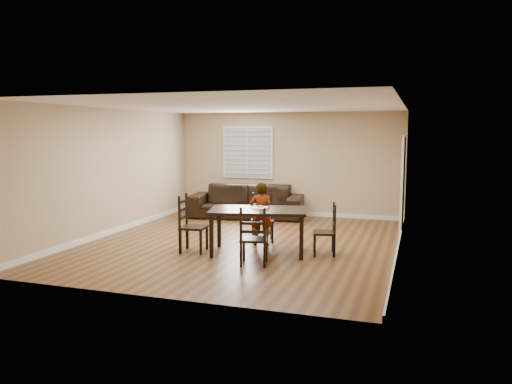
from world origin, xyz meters
TOP-DOWN VIEW (x-y plane):
  - ground at (0.00, 0.00)m, footprint 7.00×7.00m
  - room at (0.04, 0.18)m, footprint 6.04×7.04m
  - dining_table at (0.56, -0.74)m, footprint 1.91×1.34m
  - chair_near at (0.30, 0.32)m, footprint 0.55×0.53m
  - chair_far at (0.77, -1.63)m, footprint 0.52×0.50m
  - chair_left at (-0.72, -1.03)m, footprint 0.51×0.53m
  - chair_right at (1.83, -0.45)m, footprint 0.48×0.50m
  - child at (0.42, -0.13)m, footprint 0.51×0.41m
  - napkin at (0.52, -0.55)m, footprint 0.34×0.34m
  - donut at (0.54, -0.55)m, footprint 0.11×0.11m
  - sofa at (-0.89, 2.75)m, footprint 2.99×1.52m

SIDE VIEW (x-z plane):
  - ground at x=0.00m, z-range 0.00..0.00m
  - sofa at x=-0.89m, z-range 0.00..0.83m
  - chair_right at x=1.83m, z-range -0.04..0.89m
  - chair_near at x=0.30m, z-range -0.04..0.92m
  - chair_far at x=0.77m, z-range -0.05..0.94m
  - chair_left at x=-0.72m, z-range -0.05..1.01m
  - child at x=0.42m, z-range 0.00..1.23m
  - dining_table at x=0.56m, z-range 0.32..1.13m
  - napkin at x=0.52m, z-range 0.81..0.82m
  - donut at x=0.54m, z-range 0.82..0.86m
  - room at x=0.04m, z-range 0.45..3.17m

